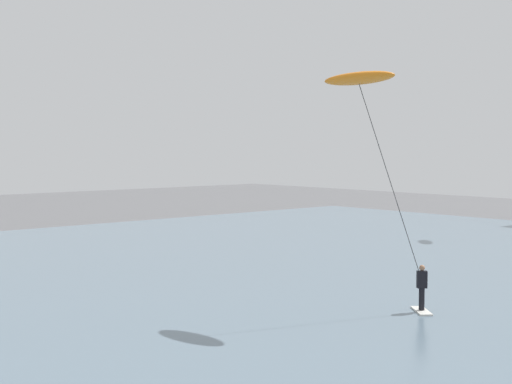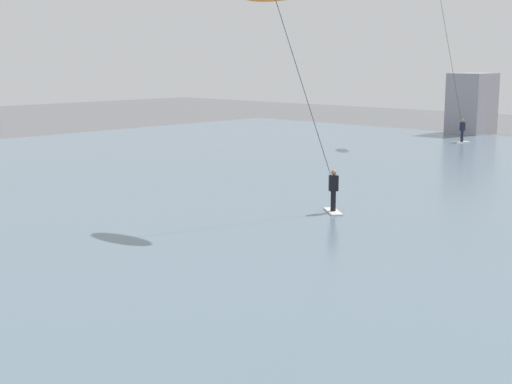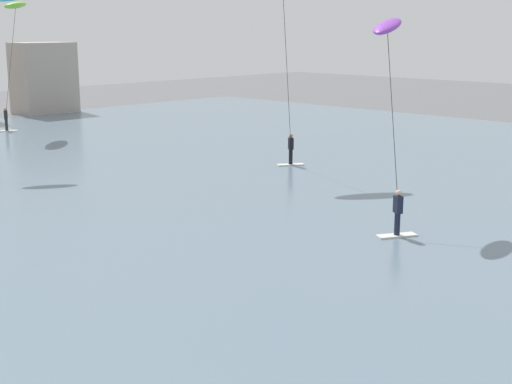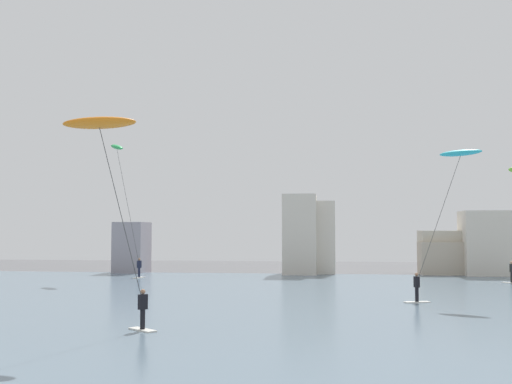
# 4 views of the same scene
# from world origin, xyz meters

# --- Properties ---
(kitesurfer_blue) EXTENTS (4.03, 2.74, 9.05)m
(kitesurfer_blue) POSITION_xyz_m (16.00, 25.57, 8.21)
(kitesurfer_blue) COLOR silver
(kitesurfer_blue) RESTS_ON water_bay
(kitesurfer_lime) EXTENTS (3.38, 3.79, 8.79)m
(kitesurfer_lime) POSITION_xyz_m (13.77, 47.45, 7.98)
(kitesurfer_lime) COLOR silver
(kitesurfer_lime) RESTS_ON water_bay
(kitesurfer_purple) EXTENTS (4.21, 3.53, 7.56)m
(kitesurfer_purple) POSITION_xyz_m (11.72, 16.61, 6.34)
(kitesurfer_purple) COLOR silver
(kitesurfer_purple) RESTS_ON water_bay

